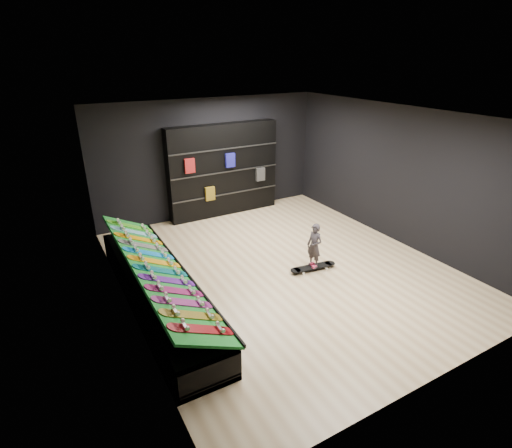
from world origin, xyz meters
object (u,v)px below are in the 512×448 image
child (314,254)px  back_shelving (223,170)px  floor_skateboard (313,268)px  display_rack (157,292)px

child → back_shelving: bearing=170.2°
floor_skateboard → child: bearing=-172.3°
back_shelving → child: bearing=-86.9°
display_rack → floor_skateboard: display_rack is taller
display_rack → child: child is taller
display_rack → floor_skateboard: 3.06m
floor_skateboard → back_shelving: bearing=100.7°
display_rack → back_shelving: bearing=49.5°
back_shelving → floor_skateboard: bearing=-86.9°
display_rack → child: size_ratio=8.27×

